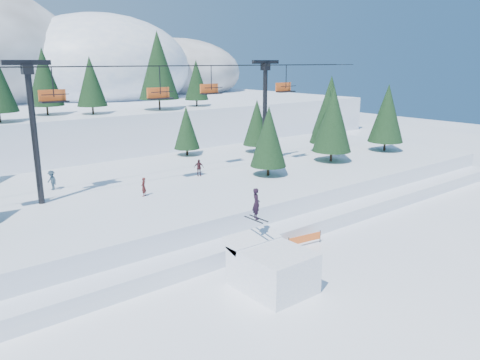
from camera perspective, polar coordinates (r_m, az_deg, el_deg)
ground at (r=27.97m, az=7.70°, el=-12.85°), size 160.00×160.00×0.00m
mid_shelf at (r=41.04m, az=-10.74°, el=-2.14°), size 70.00×22.00×2.50m
berm at (r=33.21m, az=-2.38°, el=-7.16°), size 70.00×6.00×1.10m
jump_kicker at (r=27.23m, az=3.82°, el=-10.47°), size 3.48×4.74×5.62m
chairlift at (r=39.85m, az=-10.62°, el=9.21°), size 47.23×3.21×10.28m
conifer_stand at (r=40.36m, az=-10.60°, el=5.96°), size 62.32×17.55×10.27m
distant_skiers at (r=40.95m, az=-12.06°, el=0.76°), size 30.95×7.19×1.84m
banner_near at (r=33.52m, az=7.91°, el=-7.10°), size 2.83×0.47×0.90m
banner_far at (r=38.28m, az=11.30°, el=-4.50°), size 2.69×1.02×0.90m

